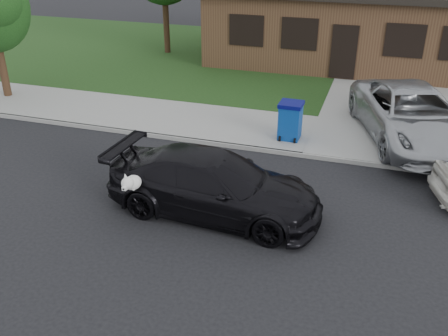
% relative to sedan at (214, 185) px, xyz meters
% --- Properties ---
extents(ground, '(120.00, 120.00, 0.00)m').
position_rel_sedan_xyz_m(ground, '(-2.33, 0.01, -0.70)').
color(ground, black).
rests_on(ground, ground).
extents(sidewalk, '(60.00, 3.00, 0.12)m').
position_rel_sedan_xyz_m(sidewalk, '(-2.33, 5.01, -0.64)').
color(sidewalk, gray).
rests_on(sidewalk, ground).
extents(curb, '(60.00, 0.12, 0.12)m').
position_rel_sedan_xyz_m(curb, '(-2.33, 3.51, -0.64)').
color(curb, gray).
rests_on(curb, ground).
extents(lawn, '(60.00, 13.00, 0.13)m').
position_rel_sedan_xyz_m(lawn, '(-2.33, 13.01, -0.64)').
color(lawn, '#193814').
rests_on(lawn, ground).
extents(driveway, '(4.50, 13.00, 0.14)m').
position_rel_sedan_xyz_m(driveway, '(3.67, 10.01, -0.63)').
color(driveway, gray).
rests_on(driveway, ground).
extents(sedan, '(4.94, 2.45, 1.40)m').
position_rel_sedan_xyz_m(sedan, '(0.00, 0.00, 0.00)').
color(sedan, black).
rests_on(sedan, ground).
extents(minivan, '(4.13, 6.02, 1.53)m').
position_rel_sedan_xyz_m(minivan, '(4.21, 5.37, 0.20)').
color(minivan, '#AAADB2').
rests_on(minivan, driveway).
extents(recycling_bin, '(0.68, 0.72, 1.11)m').
position_rel_sedan_xyz_m(recycling_bin, '(0.85, 4.44, -0.02)').
color(recycling_bin, navy).
rests_on(recycling_bin, sidewalk).
extents(house, '(12.60, 8.60, 4.65)m').
position_rel_sedan_xyz_m(house, '(1.67, 15.00, 1.43)').
color(house, '#422B1C').
rests_on(house, ground).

